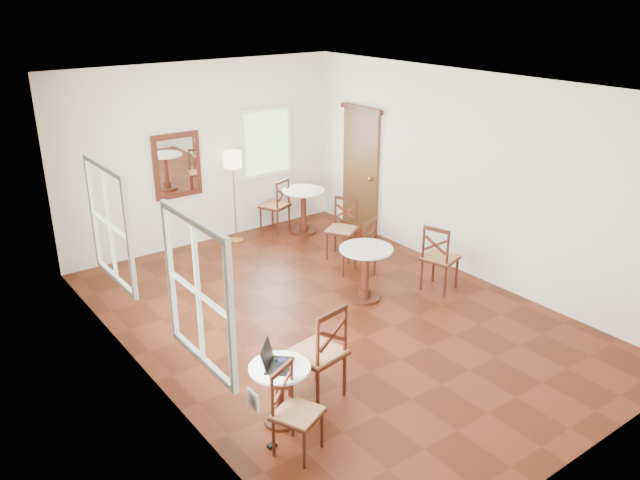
% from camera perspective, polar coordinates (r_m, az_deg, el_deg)
% --- Properties ---
extents(ground, '(7.00, 7.00, 0.00)m').
position_cam_1_polar(ground, '(8.53, 1.21, -6.86)').
color(ground, '#4F1C0D').
rests_on(ground, ground).
extents(room_shell, '(5.02, 7.02, 3.01)m').
position_cam_1_polar(room_shell, '(7.98, -0.23, 5.80)').
color(room_shell, white).
rests_on(room_shell, ground).
extents(cafe_table_near, '(0.61, 0.61, 0.64)m').
position_cam_1_polar(cafe_table_near, '(6.46, -3.56, -13.01)').
color(cafe_table_near, '#411B10').
rests_on(cafe_table_near, ground).
extents(cafe_table_mid, '(0.73, 0.73, 0.78)m').
position_cam_1_polar(cafe_table_mid, '(8.80, 4.09, -2.49)').
color(cafe_table_mid, '#411B10').
rests_on(cafe_table_mid, ground).
extents(cafe_table_back, '(0.74, 0.74, 0.79)m').
position_cam_1_polar(cafe_table_back, '(11.24, -1.48, 3.02)').
color(cafe_table_back, '#411B10').
rests_on(cafe_table_back, ground).
extents(chair_near_a, '(0.58, 0.58, 1.09)m').
position_cam_1_polar(chair_near_a, '(6.72, -0.08, -9.98)').
color(chair_near_a, '#411B10').
rests_on(chair_near_a, ground).
extents(chair_near_b, '(0.53, 0.53, 0.87)m').
position_cam_1_polar(chair_near_b, '(6.08, -2.19, -15.04)').
color(chair_near_b, '#411B10').
rests_on(chair_near_b, ground).
extents(chair_mid_a, '(0.54, 0.54, 0.92)m').
position_cam_1_polar(chair_mid_a, '(9.53, 3.66, -0.69)').
color(chair_mid_a, '#411B10').
rests_on(chair_mid_a, ground).
extents(chair_mid_b, '(0.57, 0.57, 0.98)m').
position_cam_1_polar(chair_mid_b, '(9.24, 10.58, -1.55)').
color(chair_mid_b, '#411B10').
rests_on(chair_mid_b, ground).
extents(chair_back_a, '(0.58, 0.58, 0.96)m').
position_cam_1_polar(chair_back_a, '(11.35, -3.95, 3.12)').
color(chair_back_a, '#411B10').
rests_on(chair_back_a, ground).
extents(chair_back_b, '(0.61, 0.61, 0.96)m').
position_cam_1_polar(chair_back_b, '(10.22, 2.00, 1.03)').
color(chair_back_b, '#411B10').
rests_on(chair_back_b, ground).
extents(floor_lamp, '(0.30, 0.30, 1.57)m').
position_cam_1_polar(floor_lamp, '(10.68, -7.77, 6.55)').
color(floor_lamp, '#BF8C3F').
rests_on(floor_lamp, ground).
extents(laptop, '(0.43, 0.43, 0.24)m').
position_cam_1_polar(laptop, '(6.30, -4.10, -10.69)').
color(laptop, black).
rests_on(laptop, cafe_table_near).
extents(mouse, '(0.11, 0.09, 0.04)m').
position_cam_1_polar(mouse, '(6.39, -3.96, -10.64)').
color(mouse, black).
rests_on(mouse, cafe_table_near).
extents(navy_mug, '(0.12, 0.08, 0.10)m').
position_cam_1_polar(navy_mug, '(6.27, -3.36, -10.95)').
color(navy_mug, '#0F1234').
rests_on(navy_mug, cafe_table_near).
extents(water_glass, '(0.05, 0.05, 0.09)m').
position_cam_1_polar(water_glass, '(6.30, -3.27, -10.85)').
color(water_glass, white).
rests_on(water_glass, cafe_table_near).
extents(power_adapter, '(0.09, 0.05, 0.04)m').
position_cam_1_polar(power_adapter, '(6.38, -4.29, -17.78)').
color(power_adapter, black).
rests_on(power_adapter, ground).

